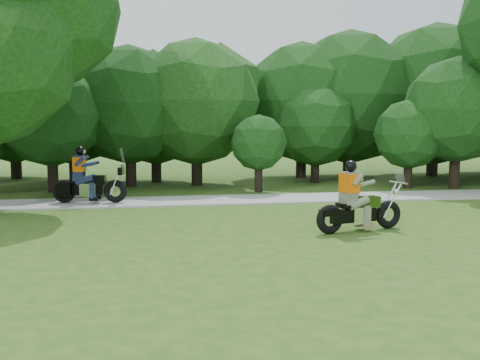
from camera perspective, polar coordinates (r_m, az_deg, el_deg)
name	(u,v)px	position (r m, az deg, el deg)	size (l,w,h in m)	color
ground	(420,252)	(11.69, 18.62, -7.27)	(100.00, 100.00, 0.00)	#2A4E16
walkway	(308,198)	(19.00, 7.22, -1.91)	(60.00, 2.20, 0.06)	#979793
tree_line	(299,103)	(25.68, 6.29, 8.17)	(39.49, 12.13, 7.67)	black
chopper_motorcycle	(356,205)	(13.33, 12.26, -2.66)	(2.43, 1.00, 1.76)	black
touring_motorcycle	(85,182)	(18.14, -16.22, -0.24)	(2.43, 0.95, 1.85)	black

